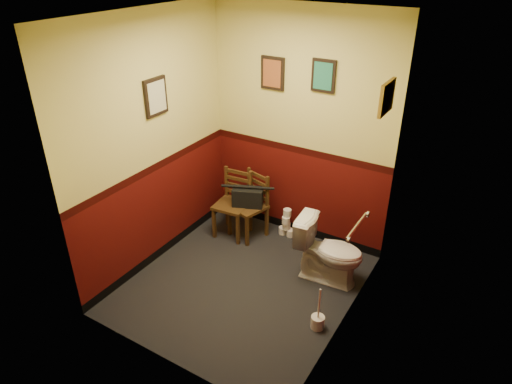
% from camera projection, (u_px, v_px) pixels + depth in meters
% --- Properties ---
extents(floor, '(2.20, 2.40, 0.00)m').
position_uv_depth(floor, '(244.00, 284.00, 4.87)').
color(floor, black).
rests_on(floor, ground).
extents(ceiling, '(2.20, 2.40, 0.00)m').
position_uv_depth(ceiling, '(240.00, 15.00, 3.58)').
color(ceiling, silver).
rests_on(ceiling, ground).
extents(wall_back, '(2.20, 0.00, 2.70)m').
position_uv_depth(wall_back, '(300.00, 130.00, 5.13)').
color(wall_back, '#490C0A').
rests_on(wall_back, ground).
extents(wall_front, '(2.20, 0.00, 2.70)m').
position_uv_depth(wall_front, '(153.00, 231.00, 3.32)').
color(wall_front, '#490C0A').
rests_on(wall_front, ground).
extents(wall_left, '(0.00, 2.40, 2.70)m').
position_uv_depth(wall_left, '(153.00, 146.00, 4.72)').
color(wall_left, '#490C0A').
rests_on(wall_left, ground).
extents(wall_right, '(0.00, 2.40, 2.70)m').
position_uv_depth(wall_right, '(355.00, 200.00, 3.72)').
color(wall_right, '#490C0A').
rests_on(wall_right, ground).
extents(grab_bar, '(0.05, 0.56, 0.06)m').
position_uv_depth(grab_bar, '(357.00, 226.00, 4.12)').
color(grab_bar, silver).
rests_on(grab_bar, wall_right).
extents(framed_print_back_a, '(0.28, 0.04, 0.36)m').
position_uv_depth(framed_print_back_a, '(273.00, 73.00, 4.98)').
color(framed_print_back_a, black).
rests_on(framed_print_back_a, wall_back).
extents(framed_print_back_b, '(0.26, 0.04, 0.34)m').
position_uv_depth(framed_print_back_b, '(323.00, 76.00, 4.69)').
color(framed_print_back_b, black).
rests_on(framed_print_back_b, wall_back).
extents(framed_print_left, '(0.04, 0.30, 0.38)m').
position_uv_depth(framed_print_left, '(156.00, 97.00, 4.55)').
color(framed_print_left, black).
rests_on(framed_print_left, wall_left).
extents(framed_print_right, '(0.04, 0.34, 0.28)m').
position_uv_depth(framed_print_right, '(387.00, 98.00, 3.85)').
color(framed_print_right, olive).
rests_on(framed_print_right, wall_right).
extents(toilet, '(0.75, 0.46, 0.70)m').
position_uv_depth(toilet, '(329.00, 252.00, 4.78)').
color(toilet, white).
rests_on(toilet, floor).
extents(toilet_brush, '(0.13, 0.13, 0.46)m').
position_uv_depth(toilet_brush, '(318.00, 321.00, 4.28)').
color(toilet_brush, silver).
rests_on(toilet_brush, floor).
extents(chair_left, '(0.42, 0.42, 0.83)m').
position_uv_depth(chair_left, '(234.00, 204.00, 5.55)').
color(chair_left, '#452D14').
rests_on(chair_left, floor).
extents(chair_right, '(0.47, 0.47, 0.81)m').
position_uv_depth(chair_right, '(250.00, 205.00, 5.52)').
color(chair_right, '#452D14').
rests_on(chair_right, floor).
extents(handbag, '(0.40, 0.31, 0.26)m').
position_uv_depth(handbag, '(248.00, 197.00, 5.44)').
color(handbag, black).
rests_on(handbag, chair_right).
extents(tp_stack, '(0.21, 0.13, 0.36)m').
position_uv_depth(tp_stack, '(287.00, 224.00, 5.62)').
color(tp_stack, silver).
rests_on(tp_stack, floor).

